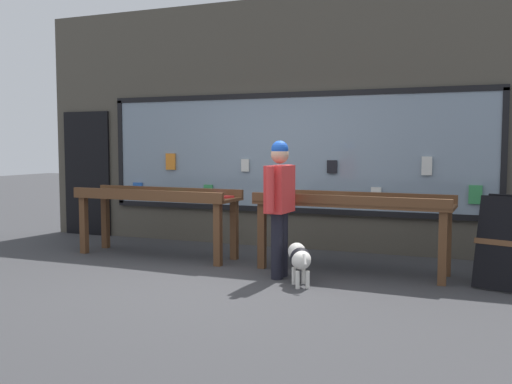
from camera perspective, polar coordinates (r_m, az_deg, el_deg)
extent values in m
plane|color=#38383A|center=(6.53, -4.26, -8.83)|extent=(40.00, 40.00, 0.00)
cube|color=#4C473D|center=(8.59, 2.69, 6.81)|extent=(8.22, 0.20, 3.70)
cube|color=gray|center=(8.41, 3.26, 3.93)|extent=(5.84, 0.03, 1.69)
cube|color=black|center=(8.45, 3.29, 9.67)|extent=(5.92, 0.06, 0.08)
cube|color=black|center=(8.47, 3.23, -1.80)|extent=(5.92, 0.06, 0.08)
cube|color=black|center=(9.73, -13.33, 3.90)|extent=(0.08, 0.06, 1.69)
cube|color=black|center=(7.99, 23.58, 3.52)|extent=(0.08, 0.06, 1.69)
cube|color=#2659B2|center=(9.53, -11.74, 0.37)|extent=(0.16, 0.03, 0.19)
cube|color=orange|center=(9.19, -8.53, 3.03)|extent=(0.17, 0.03, 0.26)
cube|color=#338C4C|center=(8.90, -4.79, 0.15)|extent=(0.15, 0.03, 0.18)
cube|color=silver|center=(8.62, -1.09, 2.69)|extent=(0.12, 0.03, 0.19)
cube|color=#2659B2|center=(8.41, 2.97, -0.05)|extent=(0.14, 0.03, 0.20)
cube|color=black|center=(8.19, 7.61, 2.52)|extent=(0.14, 0.03, 0.19)
cube|color=silver|center=(8.09, 11.92, -0.20)|extent=(0.14, 0.03, 0.19)
cube|color=silver|center=(7.98, 16.72, 2.52)|extent=(0.14, 0.03, 0.25)
cube|color=#338C4C|center=(7.97, 21.09, -0.25)|extent=(0.17, 0.03, 0.25)
cube|color=black|center=(10.16, -16.53, 1.78)|extent=(0.90, 0.04, 2.10)
cube|color=brown|center=(8.45, -16.82, -3.20)|extent=(0.09, 0.09, 0.80)
cube|color=brown|center=(7.24, -3.84, -4.29)|extent=(0.09, 0.09, 0.80)
cube|color=brown|center=(8.80, -14.82, -2.85)|extent=(0.09, 0.09, 0.80)
cube|color=brown|center=(7.65, -2.19, -3.80)|extent=(0.09, 0.09, 0.80)
cube|color=brown|center=(7.93, -9.91, -0.52)|extent=(2.37, 0.73, 0.04)
cube|color=brown|center=(7.70, -11.10, -0.25)|extent=(2.35, 0.17, 0.12)
cube|color=brown|center=(8.17, -8.80, 0.06)|extent=(2.35, 0.17, 0.12)
cube|color=yellow|center=(8.59, -15.61, 0.01)|extent=(0.14, 0.20, 0.03)
cube|color=#5999A5|center=(8.43, -14.51, -0.10)|extent=(0.20, 0.24, 0.02)
cube|color=#338C4C|center=(8.32, -13.17, -0.09)|extent=(0.16, 0.21, 0.03)
cube|color=red|center=(8.11, -11.87, -0.19)|extent=(0.17, 0.24, 0.03)
cube|color=yellow|center=(7.85, -11.14, -0.38)|extent=(0.14, 0.21, 0.02)
cube|color=#338C4C|center=(7.99, -8.35, -0.20)|extent=(0.19, 0.24, 0.03)
cube|color=#5999A5|center=(7.74, -7.74, -0.36)|extent=(0.20, 0.23, 0.03)
cube|color=black|center=(7.51, -6.63, -0.55)|extent=(0.20, 0.22, 0.02)
cube|color=#994CA5|center=(7.67, -3.99, -0.37)|extent=(0.19, 0.24, 0.03)
cube|color=red|center=(7.49, -3.08, -0.50)|extent=(0.19, 0.24, 0.03)
cube|color=brown|center=(7.09, 0.60, -4.42)|extent=(0.09, 0.09, 0.81)
cube|color=brown|center=(6.55, 18.16, -5.40)|extent=(0.09, 0.09, 0.81)
cube|color=brown|center=(7.54, 2.12, -3.87)|extent=(0.09, 0.09, 0.81)
cube|color=brown|center=(7.04, 18.59, -4.73)|extent=(0.09, 0.09, 0.81)
cube|color=brown|center=(6.92, 9.61, -1.16)|extent=(2.37, 0.76, 0.04)
cube|color=brown|center=(6.63, 8.96, -0.88)|extent=(2.35, 0.17, 0.12)
cube|color=brown|center=(7.21, 10.21, -0.46)|extent=(2.35, 0.17, 0.12)
cube|color=#2659B2|center=(7.07, 1.43, -0.70)|extent=(0.14, 0.20, 0.03)
cube|color=#994CA5|center=(6.97, 2.93, -0.82)|extent=(0.18, 0.25, 0.02)
cube|color=#338C4C|center=(6.98, 5.55, -0.84)|extent=(0.16, 0.21, 0.02)
cube|color=silver|center=(7.12, 8.08, -0.72)|extent=(0.13, 0.22, 0.02)
cube|color=black|center=(6.83, 9.44, -1.00)|extent=(0.19, 0.25, 0.02)
cube|color=black|center=(6.79, 11.31, -1.00)|extent=(0.17, 0.21, 0.03)
cube|color=#338C4C|center=(6.69, 13.83, -1.17)|extent=(0.18, 0.21, 0.02)
cube|color=#994CA5|center=(6.75, 16.14, -1.14)|extent=(0.16, 0.22, 0.03)
cube|color=black|center=(6.76, 18.04, -1.20)|extent=(0.17, 0.20, 0.02)
cylinder|color=black|center=(6.53, 2.12, -5.42)|extent=(0.14, 0.14, 0.76)
cylinder|color=black|center=(6.67, 2.61, -5.21)|extent=(0.14, 0.14, 0.76)
cube|color=red|center=(6.52, 2.38, 0.31)|extent=(0.24, 0.44, 0.54)
cylinder|color=red|center=(6.27, 1.44, 0.26)|extent=(0.09, 0.09, 0.51)
cylinder|color=red|center=(6.77, 3.26, 0.58)|extent=(0.09, 0.09, 0.51)
sphere|color=tan|center=(6.50, 2.40, 3.76)|extent=(0.21, 0.21, 0.21)
sphere|color=blue|center=(6.50, 2.40, 4.30)|extent=(0.20, 0.20, 0.20)
ellipsoid|color=white|center=(6.22, 4.49, -6.70)|extent=(0.36, 0.40, 0.22)
ellipsoid|color=black|center=(6.21, 4.49, -6.61)|extent=(0.30, 0.29, 0.23)
sphere|color=white|center=(6.41, 4.10, -5.96)|extent=(0.20, 0.20, 0.20)
cylinder|color=white|center=(6.02, 4.89, -6.76)|extent=(0.07, 0.10, 0.12)
cylinder|color=white|center=(6.37, 4.77, -8.32)|extent=(0.04, 0.04, 0.19)
cylinder|color=white|center=(6.34, 3.79, -8.36)|extent=(0.04, 0.04, 0.19)
cylinder|color=white|center=(6.18, 5.18, -8.73)|extent=(0.04, 0.04, 0.19)
cylinder|color=white|center=(6.15, 4.17, -8.77)|extent=(0.04, 0.04, 0.19)
cube|color=black|center=(6.54, 23.60, -4.74)|extent=(0.63, 0.43, 0.98)
cube|color=brown|center=(6.54, 23.60, -4.74)|extent=(0.61, 0.24, 0.07)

